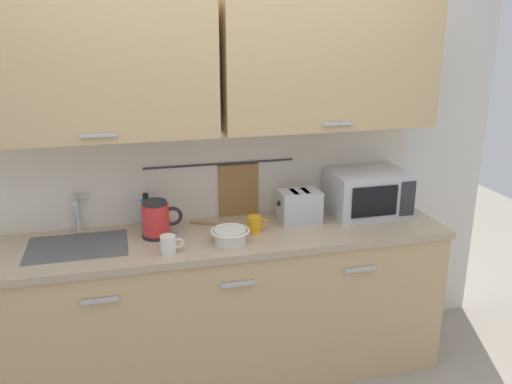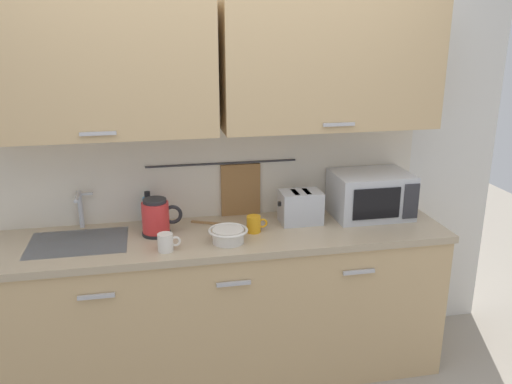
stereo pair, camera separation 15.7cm
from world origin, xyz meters
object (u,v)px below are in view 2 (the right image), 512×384
(mug_near_sink, at_px, (166,242))
(mixing_bowl, at_px, (228,235))
(microwave, at_px, (371,194))
(toaster, at_px, (301,207))
(mug_by_kettle, at_px, (254,224))
(dish_soap_bottle, at_px, (148,210))
(electric_kettle, at_px, (156,217))
(wooden_spoon, at_px, (219,224))

(mug_near_sink, bearing_deg, mixing_bowl, 8.50)
(microwave, bearing_deg, mixing_bowl, -164.92)
(toaster, bearing_deg, microwave, 3.83)
(mixing_bowl, relative_size, mug_by_kettle, 1.78)
(microwave, xyz_separation_m, dish_soap_bottle, (-1.33, 0.13, -0.05))
(electric_kettle, height_order, mug_near_sink, electric_kettle)
(dish_soap_bottle, distance_m, mixing_bowl, 0.56)
(microwave, height_order, dish_soap_bottle, microwave)
(electric_kettle, relative_size, mug_by_kettle, 1.89)
(electric_kettle, height_order, toaster, electric_kettle)
(electric_kettle, bearing_deg, microwave, 2.53)
(mixing_bowl, relative_size, toaster, 0.84)
(mixing_bowl, bearing_deg, mug_by_kettle, 35.18)
(microwave, xyz_separation_m, wooden_spoon, (-0.93, 0.02, -0.13))
(electric_kettle, bearing_deg, dish_soap_bottle, 103.46)
(microwave, bearing_deg, toaster, -176.17)
(electric_kettle, xyz_separation_m, toaster, (0.83, 0.03, -0.01))
(mug_near_sink, bearing_deg, microwave, 13.37)
(mug_near_sink, xyz_separation_m, toaster, (0.80, 0.27, 0.05))
(microwave, distance_m, dish_soap_bottle, 1.34)
(mug_near_sink, distance_m, mug_by_kettle, 0.53)
(electric_kettle, xyz_separation_m, mixing_bowl, (0.37, -0.19, -0.06))
(dish_soap_bottle, xyz_separation_m, mixing_bowl, (0.41, -0.37, -0.04))
(microwave, relative_size, mug_near_sink, 3.83)
(microwave, relative_size, mixing_bowl, 2.15)
(mug_by_kettle, relative_size, wooden_spoon, 0.46)
(mixing_bowl, bearing_deg, toaster, 24.93)
(toaster, relative_size, mug_by_kettle, 2.13)
(dish_soap_bottle, bearing_deg, electric_kettle, -76.54)
(mug_by_kettle, bearing_deg, dish_soap_bottle, 156.32)
(dish_soap_bottle, xyz_separation_m, mug_by_kettle, (0.58, -0.26, -0.04))
(electric_kettle, xyz_separation_m, mug_by_kettle, (0.54, -0.07, -0.05))
(microwave, distance_m, mug_near_sink, 1.28)
(mixing_bowl, bearing_deg, mug_near_sink, -171.50)
(mug_by_kettle, distance_m, wooden_spoon, 0.24)
(microwave, distance_m, mug_by_kettle, 0.76)
(electric_kettle, bearing_deg, wooden_spoon, 12.75)
(toaster, bearing_deg, mug_by_kettle, -161.80)
(mixing_bowl, xyz_separation_m, toaster, (0.47, 0.22, 0.05))
(microwave, height_order, mug_by_kettle, microwave)
(wooden_spoon, bearing_deg, toaster, -6.53)
(mug_by_kettle, bearing_deg, mixing_bowl, -144.82)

